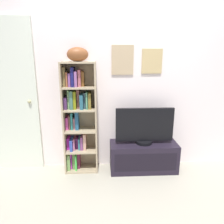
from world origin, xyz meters
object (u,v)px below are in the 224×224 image
Objects in this scene: television at (144,126)px; door at (5,98)px; bookshelf at (78,117)px; tv_stand at (143,156)px; football at (78,54)px.

television is 0.38× the size of door.
door is (-1.83, 0.16, 0.37)m from television.
tv_stand is (0.89, -0.08, -0.56)m from bookshelf.
football is at bearing -41.63° from bookshelf.
door is (-1.83, 0.16, 0.81)m from tv_stand.
bookshelf is 1.05m from tv_stand.
tv_stand is 0.44m from television.
football reaches higher than tv_stand.
tv_stand is 1.18× the size of television.
football is at bearing 176.73° from television.
bookshelf is at bearing 174.95° from tv_stand.
football is 1.61m from tv_stand.
door reaches higher than bookshelf.
tv_stand is at bearing -4.87° from door.
football is at bearing -6.20° from door.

